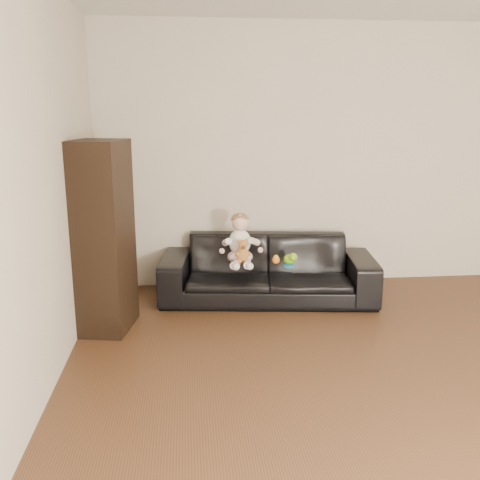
{
  "coord_description": "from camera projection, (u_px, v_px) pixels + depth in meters",
  "views": [
    {
      "loc": [
        -1.61,
        -2.56,
        1.77
      ],
      "look_at": [
        -1.14,
        2.15,
        0.61
      ],
      "focal_mm": 40.0,
      "sensor_mm": 36.0,
      "label": 1
    }
  ],
  "objects": [
    {
      "name": "shelf_item",
      "position": [
        103.0,
        195.0,
        4.19
      ],
      "size": [
        0.22,
        0.28,
        0.28
      ],
      "primitive_type": "cube",
      "rotation": [
        0.0,
        0.0,
        -0.19
      ],
      "color": "silver",
      "rests_on": "cabinet"
    },
    {
      "name": "toy_blue_disc",
      "position": [
        289.0,
        266.0,
        4.82
      ],
      "size": [
        0.12,
        0.12,
        0.01
      ],
      "primitive_type": "cylinder",
      "rotation": [
        0.0,
        0.0,
        -0.28
      ],
      "color": "blue",
      "rests_on": "sofa"
    },
    {
      "name": "floor",
      "position": [
        475.0,
        427.0,
        3.05
      ],
      "size": [
        5.5,
        5.5,
        0.0
      ],
      "primitive_type": "plane",
      "color": "#4A2D1A",
      "rests_on": "ground"
    },
    {
      "name": "toy_rattle",
      "position": [
        276.0,
        260.0,
        4.9
      ],
      "size": [
        0.08,
        0.08,
        0.07
      ],
      "primitive_type": "sphere",
      "rotation": [
        0.0,
        0.0,
        -0.16
      ],
      "color": "orange",
      "rests_on": "sofa"
    },
    {
      "name": "sofa",
      "position": [
        268.0,
        269.0,
        5.07
      ],
      "size": [
        2.08,
        1.01,
        0.59
      ],
      "primitive_type": "imported",
      "rotation": [
        0.0,
        0.0,
        -0.12
      ],
      "color": "black",
      "rests_on": "floor"
    },
    {
      "name": "wall_back",
      "position": [
        346.0,
        157.0,
        5.4
      ],
      "size": [
        5.0,
        0.0,
        5.0
      ],
      "primitive_type": "plane",
      "rotation": [
        1.57,
        0.0,
        0.0
      ],
      "color": "beige",
      "rests_on": "ground"
    },
    {
      "name": "teddy_bear",
      "position": [
        243.0,
        251.0,
        4.75
      ],
      "size": [
        0.13,
        0.13,
        0.2
      ],
      "rotation": [
        0.0,
        0.0,
        -0.19
      ],
      "color": "#B77334",
      "rests_on": "sofa"
    },
    {
      "name": "cabinet",
      "position": [
        103.0,
        237.0,
        4.27
      ],
      "size": [
        0.48,
        0.59,
        1.54
      ],
      "primitive_type": "cube",
      "rotation": [
        0.0,
        0.0,
        -0.19
      ],
      "color": "black",
      "rests_on": "floor"
    },
    {
      "name": "baby",
      "position": [
        240.0,
        242.0,
        4.87
      ],
      "size": [
        0.34,
        0.41,
        0.47
      ],
      "rotation": [
        0.0,
        0.0,
        -0.2
      ],
      "color": "silver",
      "rests_on": "sofa"
    },
    {
      "name": "toy_green",
      "position": [
        289.0,
        259.0,
        4.89
      ],
      "size": [
        0.13,
        0.15,
        0.09
      ],
      "primitive_type": "ellipsoid",
      "rotation": [
        0.0,
        0.0,
        -0.21
      ],
      "color": "#76C617",
      "rests_on": "sofa"
    }
  ]
}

